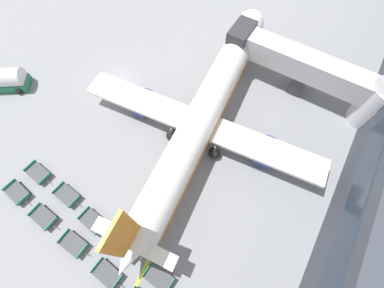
{
  "coord_description": "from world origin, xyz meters",
  "views": [
    {
      "loc": [
        20.69,
        -15.0,
        27.65
      ],
      "look_at": [
        14.16,
        -4.27,
        2.35
      ],
      "focal_mm": 24.0,
      "sensor_mm": 36.0,
      "label": 1
    }
  ],
  "objects_px": {
    "baggage_dolly_row_mid_a_col_e": "(159,277)",
    "airplane": "(203,116)",
    "baggage_dolly_row_mid_a_col_b": "(67,195)",
    "baggage_dolly_row_mid_a_col_d": "(126,248)",
    "fuel_tanker_secondary": "(0,80)",
    "baggage_dolly_row_mid_a_col_c": "(93,221)",
    "baggage_dolly_row_near_col_a": "(17,193)",
    "baggage_dolly_row_near_col_b": "(43,217)",
    "baggage_dolly_row_near_col_d": "(107,274)",
    "baggage_dolly_row_near_col_c": "(73,244)",
    "baggage_dolly_row_mid_a_col_a": "(38,173)"
  },
  "relations": [
    {
      "from": "fuel_tanker_secondary",
      "to": "baggage_dolly_row_mid_a_col_e",
      "type": "height_order",
      "value": "fuel_tanker_secondary"
    },
    {
      "from": "baggage_dolly_row_near_col_d",
      "to": "baggage_dolly_row_mid_a_col_b",
      "type": "bearing_deg",
      "value": 157.08
    },
    {
      "from": "airplane",
      "to": "baggage_dolly_row_mid_a_col_d",
      "type": "height_order",
      "value": "airplane"
    },
    {
      "from": "baggage_dolly_row_mid_a_col_c",
      "to": "fuel_tanker_secondary",
      "type": "bearing_deg",
      "value": 161.45
    },
    {
      "from": "fuel_tanker_secondary",
      "to": "airplane",
      "type": "bearing_deg",
      "value": 17.39
    },
    {
      "from": "baggage_dolly_row_near_col_a",
      "to": "baggage_dolly_row_mid_a_col_b",
      "type": "height_order",
      "value": "same"
    },
    {
      "from": "baggage_dolly_row_mid_a_col_b",
      "to": "baggage_dolly_row_mid_a_col_d",
      "type": "bearing_deg",
      "value": -5.77
    },
    {
      "from": "baggage_dolly_row_near_col_d",
      "to": "baggage_dolly_row_mid_a_col_e",
      "type": "height_order",
      "value": "same"
    },
    {
      "from": "baggage_dolly_row_near_col_a",
      "to": "baggage_dolly_row_mid_a_col_b",
      "type": "bearing_deg",
      "value": 28.55
    },
    {
      "from": "baggage_dolly_row_near_col_a",
      "to": "baggage_dolly_row_near_col_b",
      "type": "distance_m",
      "value": 4.36
    },
    {
      "from": "baggage_dolly_row_near_col_a",
      "to": "baggage_dolly_row_near_col_b",
      "type": "xyz_separation_m",
      "value": [
        4.35,
        -0.37,
        0.0
      ]
    },
    {
      "from": "baggage_dolly_row_near_col_a",
      "to": "baggage_dolly_row_mid_a_col_e",
      "type": "height_order",
      "value": "same"
    },
    {
      "from": "baggage_dolly_row_mid_a_col_e",
      "to": "baggage_dolly_row_near_col_c",
      "type": "bearing_deg",
      "value": -167.63
    },
    {
      "from": "fuel_tanker_secondary",
      "to": "baggage_dolly_row_mid_a_col_d",
      "type": "height_order",
      "value": "fuel_tanker_secondary"
    },
    {
      "from": "baggage_dolly_row_near_col_c",
      "to": "baggage_dolly_row_mid_a_col_c",
      "type": "xyz_separation_m",
      "value": [
        0.16,
        2.68,
        0.0
      ]
    },
    {
      "from": "baggage_dolly_row_near_col_d",
      "to": "baggage_dolly_row_mid_a_col_a",
      "type": "height_order",
      "value": "same"
    },
    {
      "from": "baggage_dolly_row_near_col_d",
      "to": "baggage_dolly_row_mid_a_col_e",
      "type": "relative_size",
      "value": 1.0
    },
    {
      "from": "airplane",
      "to": "baggage_dolly_row_mid_a_col_e",
      "type": "bearing_deg",
      "value": -73.55
    },
    {
      "from": "baggage_dolly_row_mid_a_col_b",
      "to": "baggage_dolly_row_mid_a_col_d",
      "type": "height_order",
      "value": "same"
    },
    {
      "from": "baggage_dolly_row_mid_a_col_b",
      "to": "baggage_dolly_row_mid_a_col_e",
      "type": "height_order",
      "value": "same"
    },
    {
      "from": "fuel_tanker_secondary",
      "to": "baggage_dolly_row_mid_a_col_c",
      "type": "height_order",
      "value": "fuel_tanker_secondary"
    },
    {
      "from": "baggage_dolly_row_near_col_c",
      "to": "baggage_dolly_row_mid_a_col_b",
      "type": "relative_size",
      "value": 0.99
    },
    {
      "from": "baggage_dolly_row_near_col_a",
      "to": "baggage_dolly_row_mid_a_col_d",
      "type": "xyz_separation_m",
      "value": [
        13.5,
        1.73,
        0.0
      ]
    },
    {
      "from": "baggage_dolly_row_near_col_b",
      "to": "baggage_dolly_row_mid_a_col_b",
      "type": "height_order",
      "value": "same"
    },
    {
      "from": "baggage_dolly_row_mid_a_col_c",
      "to": "baggage_dolly_row_mid_a_col_d",
      "type": "distance_m",
      "value": 4.54
    },
    {
      "from": "baggage_dolly_row_near_col_b",
      "to": "baggage_dolly_row_mid_a_col_a",
      "type": "height_order",
      "value": "same"
    },
    {
      "from": "baggage_dolly_row_near_col_c",
      "to": "baggage_dolly_row_mid_a_col_c",
      "type": "distance_m",
      "value": 2.68
    },
    {
      "from": "fuel_tanker_secondary",
      "to": "baggage_dolly_row_mid_a_col_e",
      "type": "distance_m",
      "value": 31.9
    },
    {
      "from": "baggage_dolly_row_near_col_a",
      "to": "baggage_dolly_row_near_col_d",
      "type": "relative_size",
      "value": 1.01
    },
    {
      "from": "baggage_dolly_row_near_col_d",
      "to": "baggage_dolly_row_mid_a_col_c",
      "type": "xyz_separation_m",
      "value": [
        -4.41,
        3.0,
        0.0
      ]
    },
    {
      "from": "airplane",
      "to": "baggage_dolly_row_mid_a_col_e",
      "type": "relative_size",
      "value": 10.65
    },
    {
      "from": "fuel_tanker_secondary",
      "to": "baggage_dolly_row_mid_a_col_b",
      "type": "relative_size",
      "value": 2.3
    },
    {
      "from": "baggage_dolly_row_near_col_b",
      "to": "baggage_dolly_row_mid_a_col_d",
      "type": "xyz_separation_m",
      "value": [
        9.15,
        2.1,
        0.0
      ]
    },
    {
      "from": "baggage_dolly_row_mid_a_col_d",
      "to": "baggage_dolly_row_near_col_a",
      "type": "bearing_deg",
      "value": -172.7
    },
    {
      "from": "baggage_dolly_row_near_col_c",
      "to": "baggage_dolly_row_mid_a_col_c",
      "type": "relative_size",
      "value": 0.99
    },
    {
      "from": "baggage_dolly_row_mid_a_col_a",
      "to": "baggage_dolly_row_mid_a_col_d",
      "type": "distance_m",
      "value": 13.31
    },
    {
      "from": "fuel_tanker_secondary",
      "to": "baggage_dolly_row_mid_a_col_e",
      "type": "relative_size",
      "value": 2.31
    },
    {
      "from": "baggage_dolly_row_near_col_a",
      "to": "baggage_dolly_row_mid_a_col_c",
      "type": "distance_m",
      "value": 9.18
    },
    {
      "from": "airplane",
      "to": "baggage_dolly_row_mid_a_col_e",
      "type": "xyz_separation_m",
      "value": [
        4.81,
        -16.28,
        -2.44
      ]
    },
    {
      "from": "baggage_dolly_row_near_col_d",
      "to": "baggage_dolly_row_mid_a_col_b",
      "type": "relative_size",
      "value": 1.0
    },
    {
      "from": "baggage_dolly_row_near_col_d",
      "to": "baggage_dolly_row_mid_a_col_b",
      "type": "distance_m",
      "value": 9.32
    },
    {
      "from": "fuel_tanker_secondary",
      "to": "baggage_dolly_row_near_col_a",
      "type": "bearing_deg",
      "value": -35.59
    },
    {
      "from": "baggage_dolly_row_mid_a_col_a",
      "to": "baggage_dolly_row_mid_a_col_b",
      "type": "height_order",
      "value": "same"
    },
    {
      "from": "baggage_dolly_row_near_col_d",
      "to": "baggage_dolly_row_mid_a_col_a",
      "type": "xyz_separation_m",
      "value": [
        -13.15,
        3.81,
        0.0
      ]
    },
    {
      "from": "baggage_dolly_row_mid_a_col_a",
      "to": "baggage_dolly_row_mid_a_col_b",
      "type": "distance_m",
      "value": 4.56
    },
    {
      "from": "baggage_dolly_row_near_col_b",
      "to": "baggage_dolly_row_mid_a_col_b",
      "type": "distance_m",
      "value": 3.02
    },
    {
      "from": "baggage_dolly_row_near_col_b",
      "to": "fuel_tanker_secondary",
      "type": "bearing_deg",
      "value": 150.8
    },
    {
      "from": "baggage_dolly_row_mid_a_col_e",
      "to": "airplane",
      "type": "bearing_deg",
      "value": 106.45
    },
    {
      "from": "fuel_tanker_secondary",
      "to": "baggage_dolly_row_mid_a_col_c",
      "type": "relative_size",
      "value": 2.29
    },
    {
      "from": "fuel_tanker_secondary",
      "to": "baggage_dolly_row_mid_a_col_b",
      "type": "xyz_separation_m",
      "value": [
        17.9,
        -6.77,
        -0.83
      ]
    }
  ]
}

